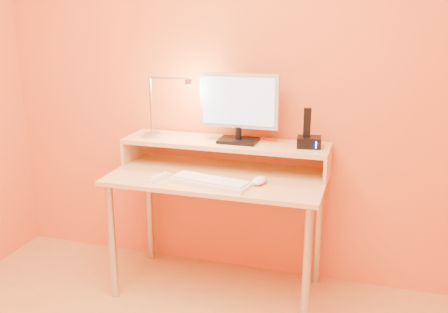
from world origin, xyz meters
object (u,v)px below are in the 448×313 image
(lamp_base, at_px, (152,135))
(mouse, at_px, (259,180))
(phone_dock, at_px, (309,142))
(remote_control, at_px, (159,178))
(keyboard, at_px, (210,182))
(monitor_panel, at_px, (239,101))

(lamp_base, height_order, mouse, lamp_base)
(lamp_base, xyz_separation_m, phone_dock, (0.93, 0.03, 0.02))
(remote_control, bearing_deg, keyboard, 19.21)
(monitor_panel, distance_m, phone_dock, 0.45)
(monitor_panel, relative_size, keyboard, 1.05)
(monitor_panel, relative_size, remote_control, 2.76)
(monitor_panel, bearing_deg, keyboard, -102.30)
(lamp_base, xyz_separation_m, keyboard, (0.46, -0.28, -0.16))
(monitor_panel, height_order, keyboard, monitor_panel)
(keyboard, distance_m, remote_control, 0.29)
(lamp_base, height_order, phone_dock, phone_dock)
(mouse, bearing_deg, remote_control, -159.48)
(phone_dock, xyz_separation_m, mouse, (-0.22, -0.23, -0.17))
(keyboard, distance_m, mouse, 0.26)
(monitor_panel, xyz_separation_m, remote_control, (-0.36, -0.33, -0.39))
(keyboard, height_order, mouse, mouse)
(phone_dock, bearing_deg, mouse, -140.68)
(mouse, distance_m, remote_control, 0.55)
(monitor_panel, bearing_deg, mouse, -53.83)
(keyboard, bearing_deg, monitor_panel, 89.52)
(lamp_base, height_order, keyboard, lamp_base)
(keyboard, height_order, remote_control, keyboard)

